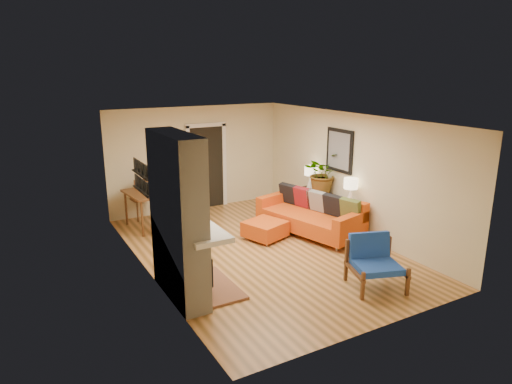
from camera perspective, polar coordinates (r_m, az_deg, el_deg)
room_shell at (r=11.30m, az=-3.39°, el=3.68°), size 6.50×6.50×6.50m
fireplace at (r=7.08m, az=-9.43°, el=-3.62°), size 1.09×1.68×2.60m
sofa at (r=10.05m, az=7.05°, el=-2.82°), size 1.55×2.52×0.92m
ottoman at (r=9.66m, az=1.13°, el=-4.62°), size 0.95×0.95×0.38m
blue_chair at (r=7.85m, az=14.51°, el=-8.10°), size 1.02×1.01×0.85m
dining_table at (r=10.49m, az=-13.15°, el=-0.82°), size 0.95×1.93×1.02m
console_table at (r=10.49m, az=8.99°, el=-1.13°), size 0.34×1.85×0.72m
lamp_near at (r=9.82m, az=11.74°, el=0.54°), size 0.30×0.30×0.54m
lamp_far at (r=10.90m, az=6.84°, el=2.21°), size 0.30×0.30×0.54m
houseplant at (r=10.51m, az=8.27°, el=2.42°), size 1.07×1.01×0.94m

